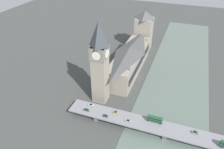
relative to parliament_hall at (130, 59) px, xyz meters
name	(u,v)px	position (x,y,z in m)	size (l,w,h in m)	color
ground_plane	(140,77)	(-13.99, 8.00, -14.18)	(600.00, 600.00, 0.00)	#424442
river_water	(176,84)	(-50.00, 8.00, -14.03)	(60.03, 360.00, 0.30)	slate
parliament_hall	(130,59)	(0.00, 0.00, 0.00)	(22.44, 89.56, 28.54)	gray
clock_tower	(100,62)	(9.93, 54.65, 23.50)	(12.95, 12.95, 71.53)	gray
victoria_tower	(144,30)	(0.06, -58.64, 10.02)	(19.73, 19.73, 52.40)	gray
road_bridge	(166,130)	(-50.00, 75.85, -9.42)	(152.05, 14.68, 5.83)	slate
double_decker_bus_mid	(155,119)	(-40.55, 72.09, -5.69)	(11.51, 2.50, 4.81)	#235B33
car_northbound_mid	(86,110)	(12.30, 78.53, -7.65)	(4.75, 1.86, 1.40)	#2D5638
car_northbound_tail	(116,112)	(-10.31, 73.00, -7.70)	(4.04, 1.78, 1.29)	gold
car_southbound_lead	(91,105)	(11.40, 72.17, -7.63)	(4.30, 1.78, 1.42)	silver
car_southbound_mid	(128,121)	(-22.16, 78.74, -7.66)	(4.47, 1.83, 1.37)	silver
car_southbound_tail	(105,116)	(-4.34, 79.63, -7.65)	(4.03, 1.87, 1.41)	navy
car_southbound_extra	(195,132)	(-69.30, 73.23, -7.60)	(4.40, 1.85, 1.51)	slate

